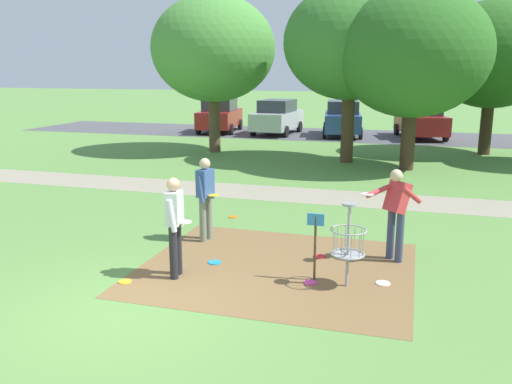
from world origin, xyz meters
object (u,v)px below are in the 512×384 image
Objects in this scene: player_foreground_watching at (175,222)px; frisbee_far_left at (319,257)px; disc_golf_basket at (345,241)px; tree_near_left at (493,55)px; parked_car_center_right at (342,118)px; player_throwing at (206,194)px; tree_mid_right at (413,53)px; frisbee_mid_grass at (215,262)px; frisbee_by_tee at (233,217)px; parked_car_center_left at (277,117)px; frisbee_scattered_b at (310,283)px; tree_far_left at (213,49)px; parked_car_rightmost at (421,120)px; player_waiting_left at (396,209)px; tree_mid_left at (351,43)px; frisbee_far_right at (383,283)px; frisbee_near_basket at (125,282)px; parked_car_leftmost at (220,115)px.

player_foreground_watching is 2.88m from frisbee_far_left.
disc_golf_basket is 5.76× the size of frisbee_far_left.
parked_car_center_right is at bearing 144.40° from tree_near_left.
tree_near_left reaches higher than player_throwing.
tree_mid_right reaches higher than player_throwing.
player_foreground_watching is at bearing -116.46° from frisbee_mid_grass.
parked_car_center_left is (-3.23, 16.69, 0.91)m from frisbee_by_tee.
frisbee_scattered_b is (2.53, -3.46, 0.00)m from frisbee_by_tee.
tree_far_left reaches higher than parked_car_rightmost.
tree_mid_left is (-2.22, 10.61, 3.39)m from player_waiting_left.
tree_far_left reaches higher than frisbee_far_left.
frisbee_scattered_b is at bearing -94.74° from parked_car_rightmost.
tree_far_left is at bearing 121.43° from frisbee_far_right.
frisbee_by_tee is 0.90× the size of frisbee_mid_grass.
parked_car_center_left is at bearing 120.79° from tree_mid_left.
frisbee_scattered_b is 12.91m from tree_mid_left.
player_throwing is at bearing -80.00° from parked_car_center_left.
frisbee_by_tee is (0.42, 4.30, 0.00)m from frisbee_near_basket.
player_foreground_watching is 3.94m from frisbee_by_tee.
frisbee_mid_grass is 1.00× the size of frisbee_far_right.
frisbee_near_basket is 1.68m from frisbee_mid_grass.
frisbee_mid_grass is 12.50m from tree_mid_left.
player_throwing is at bearing -69.92° from tree_far_left.
frisbee_far_right is at bearing 21.67° from disc_golf_basket.
frisbee_far_right is (3.39, 0.66, -0.96)m from player_foreground_watching.
frisbee_far_left is 1.29m from frisbee_scattered_b.
parked_car_leftmost reaches higher than player_waiting_left.
frisbee_near_basket is at bearing -130.70° from frisbee_mid_grass.
player_waiting_left is 8.04× the size of frisbee_near_basket.
tree_far_left is 7.81m from parked_car_center_left.
parked_car_leftmost reaches higher than frisbee_by_tee.
player_waiting_left is at bearing 50.27° from frisbee_scattered_b.
tree_mid_right is (3.10, 10.68, 3.97)m from frisbee_mid_grass.
disc_golf_basket is at bearing -158.33° from frisbee_far_right.
player_throwing reaches higher than frisbee_scattered_b.
parked_car_leftmost is 6.83m from parked_car_center_right.
frisbee_far_left is (2.87, 2.13, 0.00)m from frisbee_near_basket.
frisbee_far_left is at bearing -83.46° from parked_car_center_right.
disc_golf_basket is at bearing -48.00° from frisbee_by_tee.
tree_mid_left is at bearing 79.80° from frisbee_by_tee.
tree_mid_left is 2.47m from tree_mid_right.
parked_car_rightmost is at bearing 72.32° from tree_mid_left.
player_foreground_watching is 21.20m from parked_car_rightmost.
parked_car_leftmost is 0.97× the size of parked_car_rightmost.
parked_car_leftmost is at bearing 178.71° from parked_car_center_left.
disc_golf_basket is 1.00m from frisbee_far_right.
player_waiting_left is 7.53× the size of frisbee_scattered_b.
tree_mid_left is 1.43× the size of parked_car_rightmost.
player_foreground_watching is 3.58m from frisbee_far_right.
tree_mid_left reaches higher than player_waiting_left.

